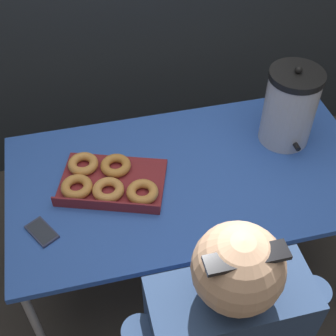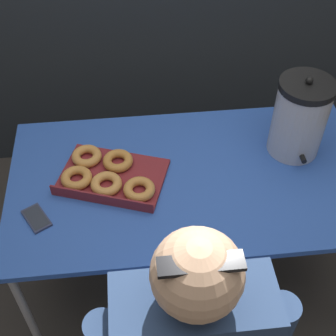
# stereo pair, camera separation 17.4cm
# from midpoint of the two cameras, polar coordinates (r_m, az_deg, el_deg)

# --- Properties ---
(ground_plane) EXTENTS (12.00, 12.00, 0.00)m
(ground_plane) POSITION_cam_midpoint_polar(r_m,az_deg,el_deg) (2.56, 4.23, -12.56)
(ground_plane) COLOR #3D3833
(folding_table) EXTENTS (1.52, 0.83, 0.75)m
(folding_table) POSITION_cam_midpoint_polar(r_m,az_deg,el_deg) (1.99, 5.31, -1.96)
(folding_table) COLOR #2D56B2
(folding_table) RESTS_ON ground
(donut_box) EXTENTS (0.50, 0.41, 0.05)m
(donut_box) POSITION_cam_midpoint_polar(r_m,az_deg,el_deg) (1.93, -4.79, -0.99)
(donut_box) COLOR maroon
(donut_box) RESTS_ON folding_table
(coffee_urn) EXTENTS (0.23, 0.26, 0.38)m
(coffee_urn) POSITION_cam_midpoint_polar(r_m,az_deg,el_deg) (2.05, 18.13, 5.76)
(coffee_urn) COLOR #B7B7BC
(coffee_urn) RESTS_ON folding_table
(cell_phone) EXTENTS (0.13, 0.15, 0.01)m
(cell_phone) POSITION_cam_midpoint_polar(r_m,az_deg,el_deg) (1.85, -13.17, -6.11)
(cell_phone) COLOR #2D334C
(cell_phone) RESTS_ON folding_table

